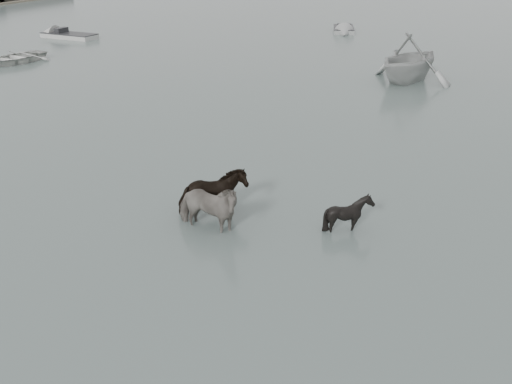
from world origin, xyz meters
TOP-DOWN VIEW (x-y plane):
  - ground at (0.00, 0.00)m, footprint 140.00×140.00m
  - pony_pinto at (0.35, -0.36)m, footprint 2.07×1.01m
  - pony_dark at (0.05, 0.60)m, footprint 1.93×2.05m
  - pony_black at (3.85, 1.20)m, footprint 1.26×1.16m
  - rowboat_lead at (-21.33, 14.82)m, footprint 3.23×4.30m
  - rowboat_trail at (2.35, 19.46)m, footprint 6.07×6.51m
  - skiff_outer at (-24.52, 23.62)m, footprint 6.37×1.86m
  - skiff_mid at (-5.64, 35.24)m, footprint 2.96×5.13m

SIDE VIEW (x-z plane):
  - ground at x=0.00m, z-range 0.00..0.00m
  - skiff_outer at x=-24.52m, z-range 0.00..0.75m
  - skiff_mid at x=-5.64m, z-range 0.00..0.75m
  - rowboat_lead at x=-21.33m, z-range 0.00..0.85m
  - pony_black at x=3.85m, z-range 0.00..1.25m
  - pony_dark at x=0.05m, z-range 0.00..1.64m
  - pony_pinto at x=0.35m, z-range 0.00..1.72m
  - rowboat_trail at x=2.35m, z-range 0.00..2.79m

